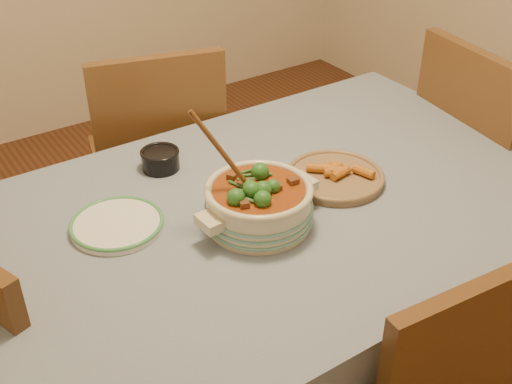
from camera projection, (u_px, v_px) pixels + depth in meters
dining_table at (281, 227)px, 1.82m from camera, size 1.68×1.08×0.76m
stew_casserole at (259, 201)px, 1.64m from camera, size 0.35×0.29×0.33m
white_plate at (117, 224)px, 1.65m from camera, size 0.31×0.31×0.02m
condiment_bowl at (160, 158)px, 1.89m from camera, size 0.13×0.13×0.06m
fried_plate at (335, 175)px, 1.84m from camera, size 0.35×0.35×0.05m
chair_far at (158, 154)px, 2.38m from camera, size 0.56×0.56×0.98m
chair_right at (481, 159)px, 2.33m from camera, size 0.53×0.53×1.00m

